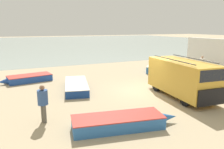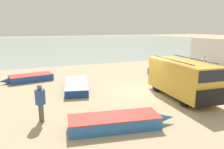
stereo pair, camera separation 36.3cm
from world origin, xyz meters
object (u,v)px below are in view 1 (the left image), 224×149
fisherman_2 (43,100)px  fishing_rowboat_3 (121,122)px  parked_van (182,77)px  fisherman_1 (202,64)px  fishing_rowboat_1 (28,78)px  fishing_rowboat_0 (76,86)px  fishing_rowboat_2 (157,67)px

fisherman_2 → fishing_rowboat_3: bearing=-52.1°
parked_van → fisherman_1: 7.34m
fisherman_1 → fishing_rowboat_1: bearing=45.9°
parked_van → fishing_rowboat_0: parked_van is taller
fishing_rowboat_0 → fisherman_2: size_ratio=2.93×
fishing_rowboat_1 → fisherman_1: (14.39, -3.86, 0.78)m
fishing_rowboat_0 → fisherman_1: 11.55m
fishing_rowboat_2 → fishing_rowboat_0: bearing=151.1°
fishing_rowboat_2 → fisherman_2: size_ratio=2.33×
fishing_rowboat_0 → fishing_rowboat_2: fishing_rowboat_2 is taller
fishing_rowboat_0 → fisherman_1: size_ratio=2.91×
fishing_rowboat_1 → fishing_rowboat_2: (11.99, -0.57, 0.06)m
parked_van → fisherman_2: (-8.27, -0.35, -0.19)m
fisherman_2 → fishing_rowboat_2: bearing=15.0°
fishing_rowboat_3 → fisherman_1: size_ratio=2.74×
fishing_rowboat_1 → fishing_rowboat_0: bearing=118.2°
parked_van → fishing_rowboat_3: size_ratio=1.08×
fishing_rowboat_1 → fisherman_2: (0.07, -8.37, 0.78)m
fishing_rowboat_0 → fishing_rowboat_1: fishing_rowboat_1 is taller
fishing_rowboat_3 → parked_van: bearing=34.0°
fisherman_1 → fishing_rowboat_0: bearing=60.1°
parked_van → fishing_rowboat_3: (-5.34, -2.32, -0.96)m
fishing_rowboat_1 → fisherman_1: 14.92m
fisherman_2 → parked_van: bearing=-15.8°
parked_van → fishing_rowboat_1: parked_van is taller
parked_van → fishing_rowboat_0: bearing=-122.9°
fishing_rowboat_0 → fishing_rowboat_1: 4.68m
fishing_rowboat_0 → fishing_rowboat_3: bearing=-165.4°
fishing_rowboat_1 → fishing_rowboat_3: size_ratio=0.84×
fishing_rowboat_2 → fisherman_2: bearing=165.3°
fishing_rowboat_1 → fisherman_1: size_ratio=2.32×
parked_van → fishing_rowboat_0: size_ratio=1.02×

